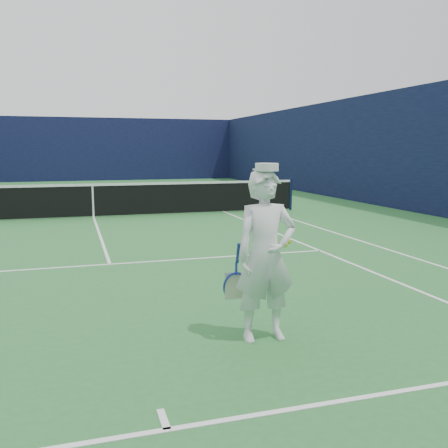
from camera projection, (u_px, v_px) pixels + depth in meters
name	position (u px, v px, depth m)	size (l,w,h in m)	color
ground	(94.00, 217.00, 14.85)	(80.00, 80.00, 0.00)	#2A7032
court_markings	(94.00, 217.00, 14.85)	(11.03, 23.83, 0.01)	white
windscreen_fence	(91.00, 150.00, 14.56)	(20.12, 36.12, 4.00)	black
tennis_net	(93.00, 199.00, 14.77)	(12.88, 0.09, 1.07)	#141E4C
tennis_player	(266.00, 255.00, 5.23)	(0.77, 0.47, 1.88)	white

